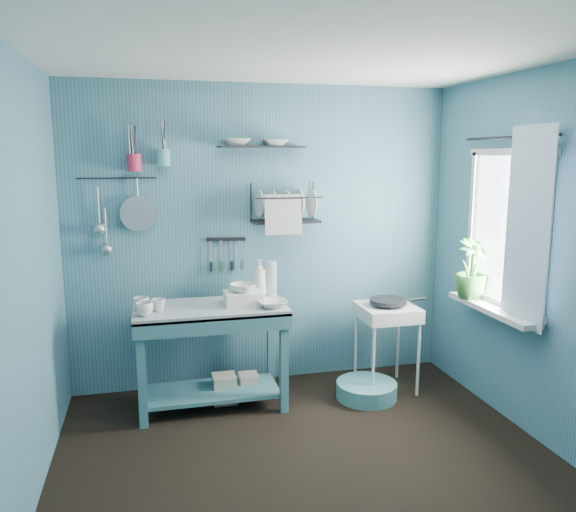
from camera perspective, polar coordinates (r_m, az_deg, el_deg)
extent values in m
plane|color=black|center=(3.74, 2.53, -20.81)|extent=(3.20, 3.20, 0.00)
plane|color=silver|center=(3.26, 2.90, 20.31)|extent=(3.20, 3.20, 0.00)
plane|color=#3A6677|center=(4.71, -2.48, 1.93)|extent=(3.20, 0.00, 3.20)
plane|color=#3A6677|center=(1.94, 15.58, -10.58)|extent=(3.20, 0.00, 3.20)
plane|color=#3A6677|center=(3.22, -25.78, -2.96)|extent=(0.00, 3.00, 3.00)
plane|color=#3A6677|center=(4.03, 25.08, -0.45)|extent=(0.00, 3.00, 3.00)
cube|color=#366972|center=(4.42, -7.78, -10.08)|extent=(1.16, 0.62, 0.80)
imported|color=silver|center=(4.11, -14.39, -5.27)|extent=(0.12, 0.12, 0.10)
imported|color=silver|center=(4.21, -13.01, -4.88)|extent=(0.14, 0.14, 0.09)
imported|color=silver|center=(4.27, -14.64, -4.72)|extent=(0.17, 0.17, 0.10)
cube|color=silver|center=(4.30, -4.57, -4.29)|extent=(0.28, 0.22, 0.10)
imported|color=silver|center=(4.28, -4.59, -3.24)|extent=(0.20, 0.19, 0.06)
imported|color=silver|center=(4.51, -2.91, -2.26)|extent=(0.12, 0.12, 0.30)
cylinder|color=#A9B3BC|center=(4.55, -1.72, -2.27)|extent=(0.09, 0.09, 0.28)
imported|color=silver|center=(4.21, -1.59, -4.88)|extent=(0.22, 0.22, 0.05)
cube|color=silver|center=(4.78, 9.96, -9.13)|extent=(0.47, 0.47, 0.72)
cylinder|color=black|center=(4.66, 10.11, -4.53)|extent=(0.30, 0.30, 0.03)
cube|color=black|center=(4.63, -6.32, 1.70)|extent=(0.32, 0.05, 0.03)
cube|color=black|center=(4.59, -0.24, 5.41)|extent=(0.55, 0.25, 0.32)
cube|color=black|center=(4.56, -2.67, 11.02)|extent=(0.71, 0.25, 0.01)
imported|color=silver|center=(4.53, -5.21, 11.77)|extent=(0.26, 0.26, 0.06)
imported|color=silver|center=(4.58, -1.29, 11.36)|extent=(0.24, 0.24, 0.05)
cylinder|color=#B42141|center=(4.50, -15.37, 9.13)|extent=(0.11, 0.11, 0.13)
cylinder|color=teal|center=(4.50, -12.58, 9.74)|extent=(0.11, 0.11, 0.13)
cylinder|color=#9FA2A7|center=(4.55, -14.97, 4.21)|extent=(0.28, 0.03, 0.28)
cylinder|color=#9FA2A7|center=(4.57, -18.72, 4.81)|extent=(0.01, 0.01, 0.30)
cylinder|color=#9FA2A7|center=(4.58, -18.04, 2.81)|extent=(0.01, 0.01, 0.30)
cylinder|color=black|center=(4.55, -17.01, 7.57)|extent=(0.60, 0.01, 0.01)
plane|color=white|center=(4.35, 21.39, 2.54)|extent=(0.00, 1.10, 1.10)
cube|color=silver|center=(4.42, 19.99, -5.08)|extent=(0.16, 0.95, 0.04)
plane|color=white|center=(4.07, 23.10, 2.65)|extent=(0.00, 1.35, 1.35)
cylinder|color=black|center=(4.30, 21.46, 11.15)|extent=(0.02, 1.05, 0.02)
imported|color=#2E6829|center=(4.57, 18.18, -1.24)|extent=(0.32, 0.32, 0.46)
cube|color=tan|center=(4.58, -6.49, -13.22)|extent=(0.18, 0.18, 0.22)
cube|color=tan|center=(4.64, -4.02, -13.01)|extent=(0.15, 0.15, 0.20)
cylinder|color=teal|center=(4.68, 7.97, -13.34)|extent=(0.49, 0.49, 0.13)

